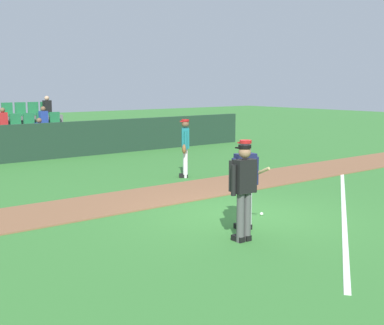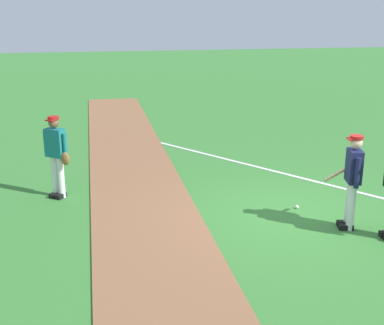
{
  "view_description": "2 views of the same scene",
  "coord_description": "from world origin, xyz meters",
  "px_view_note": "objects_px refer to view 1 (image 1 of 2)",
  "views": [
    {
      "loc": [
        -7.81,
        -8.05,
        2.84
      ],
      "look_at": [
        -0.29,
        1.27,
        1.05
      ],
      "focal_mm": 49.99,
      "sensor_mm": 36.0,
      "label": 1
    },
    {
      "loc": [
        -8.51,
        3.71,
        3.9
      ],
      "look_at": [
        0.26,
        1.96,
        1.16
      ],
      "focal_mm": 47.4,
      "sensor_mm": 36.0,
      "label": 2
    }
  ],
  "objects_px": {
    "runner_teal_jersey": "(185,146)",
    "baseball": "(262,214)",
    "umpire_home_plate": "(243,187)",
    "batter_navy_jersey": "(245,181)"
  },
  "relations": [
    {
      "from": "runner_teal_jersey",
      "to": "baseball",
      "type": "height_order",
      "value": "runner_teal_jersey"
    },
    {
      "from": "runner_teal_jersey",
      "to": "baseball",
      "type": "relative_size",
      "value": 23.78
    },
    {
      "from": "baseball",
      "to": "runner_teal_jersey",
      "type": "bearing_deg",
      "value": 71.07
    },
    {
      "from": "umpire_home_plate",
      "to": "baseball",
      "type": "relative_size",
      "value": 23.78
    },
    {
      "from": "umpire_home_plate",
      "to": "runner_teal_jersey",
      "type": "xyz_separation_m",
      "value": [
        3.26,
        5.83,
        -0.04
      ]
    },
    {
      "from": "runner_teal_jersey",
      "to": "baseball",
      "type": "bearing_deg",
      "value": -108.93
    },
    {
      "from": "baseball",
      "to": "batter_navy_jersey",
      "type": "bearing_deg",
      "value": -152.33
    },
    {
      "from": "batter_navy_jersey",
      "to": "runner_teal_jersey",
      "type": "xyz_separation_m",
      "value": [
        2.69,
        5.3,
        -0.01
      ]
    },
    {
      "from": "umpire_home_plate",
      "to": "runner_teal_jersey",
      "type": "relative_size",
      "value": 1.0
    },
    {
      "from": "umpire_home_plate",
      "to": "runner_teal_jersey",
      "type": "distance_m",
      "value": 6.68
    }
  ]
}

